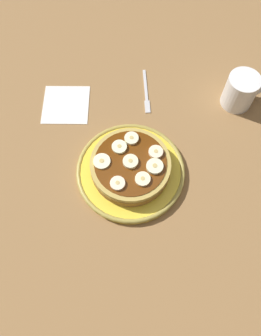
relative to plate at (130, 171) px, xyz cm
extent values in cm
cube|color=olive|center=(0.00, 0.00, -2.43)|extent=(140.00, 140.00, 3.00)
cylinder|color=yellow|center=(0.00, 0.00, -0.21)|extent=(23.18, 23.18, 1.44)
torus|color=#A49342|center=(0.00, 0.00, 0.29)|extent=(23.49, 23.49, 1.01)
cylinder|color=#986535|center=(-0.02, -0.07, 1.13)|extent=(16.62, 16.62, 1.24)
cylinder|color=olive|center=(-0.39, 0.06, 2.36)|extent=(16.90, 16.90, 1.24)
cylinder|color=tan|center=(0.33, -0.27, 3.60)|extent=(16.76, 16.76, 1.24)
cylinder|color=#592B0A|center=(0.00, 0.00, 4.30)|extent=(14.98, 14.98, 0.16)
cylinder|color=#F1E9B8|center=(0.12, -0.49, 4.68)|extent=(3.16, 3.16, 0.92)
cylinder|color=tan|center=(0.12, -0.49, 5.18)|extent=(0.88, 0.88, 0.08)
cylinder|color=#F8E7B8|center=(1.23, -4.38, 4.61)|extent=(3.10, 3.10, 0.78)
cylinder|color=tan|center=(1.23, -4.38, 5.04)|extent=(0.87, 0.87, 0.08)
cylinder|color=#F1EABC|center=(1.76, 5.19, 4.62)|extent=(3.00, 3.00, 0.81)
cylinder|color=tan|center=(1.76, 5.19, 5.06)|extent=(0.84, 0.84, 0.08)
cylinder|color=#FAE2BE|center=(-3.80, -3.83, 4.61)|extent=(3.02, 3.02, 0.78)
cylinder|color=tan|center=(-3.80, -3.83, 5.04)|extent=(0.84, 0.84, 0.08)
cylinder|color=#F2EEC1|center=(-5.59, 1.80, 4.52)|extent=(3.54, 3.54, 0.62)
cylinder|color=tan|center=(-5.59, 1.80, 4.87)|extent=(0.99, 0.99, 0.08)
cylinder|color=#EAF0C0|center=(-1.25, 3.96, 4.60)|extent=(3.16, 3.16, 0.77)
cylinder|color=tan|center=(-1.25, 3.96, 5.02)|extent=(0.88, 0.88, 0.08)
cylinder|color=#EDEDC0|center=(4.39, -2.44, 4.67)|extent=(3.47, 3.47, 0.91)
cylinder|color=tan|center=(4.39, -2.44, 5.16)|extent=(0.97, 0.97, 0.08)
cylinder|color=#FEE4BD|center=(5.64, 0.63, 4.65)|extent=(3.00, 3.00, 0.87)
cylinder|color=tan|center=(5.64, 0.63, 5.12)|extent=(0.84, 0.84, 0.08)
cylinder|color=white|center=(29.73, 10.92, 3.22)|extent=(7.34, 7.34, 8.29)
cylinder|color=black|center=(29.73, 10.92, 6.53)|extent=(6.24, 6.24, 0.50)
torus|color=white|center=(33.58, 10.92, 3.22)|extent=(5.96, 1.32, 5.96)
cube|color=white|center=(-9.80, 21.75, -0.78)|extent=(13.74, 13.74, 0.30)
cube|color=silver|center=(10.37, 21.85, -0.68)|extent=(2.89, 9.40, 0.50)
cube|color=silver|center=(8.86, 15.52, -0.68)|extent=(2.04, 3.70, 0.50)
camera|label=1|loc=(-8.58, -28.88, 66.14)|focal=35.97mm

